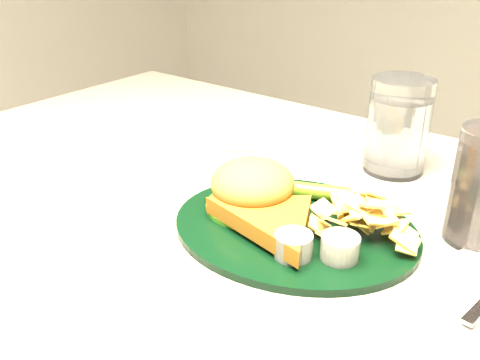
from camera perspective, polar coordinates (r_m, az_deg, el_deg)
name	(u,v)px	position (r m, az deg, el deg)	size (l,w,h in m)	color
dinner_plate	(296,207)	(0.60, 5.94, -2.86)	(0.28, 0.23, 0.06)	black
water_glass	(398,126)	(0.77, 16.51, 5.55)	(0.08, 0.08, 0.13)	silver
wrapped_straw	(268,149)	(0.83, 2.98, 3.34)	(0.21, 0.07, 0.01)	white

